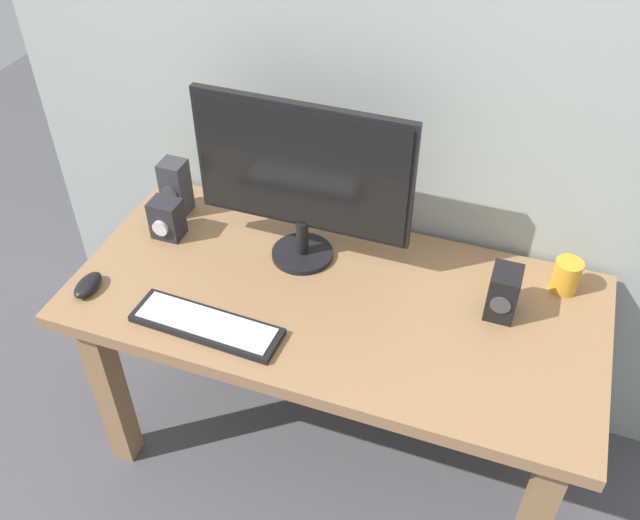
# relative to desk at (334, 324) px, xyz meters

# --- Properties ---
(ground_plane) EXTENTS (6.00, 6.00, 0.00)m
(ground_plane) POSITION_rel_desk_xyz_m (0.00, 0.00, -0.60)
(ground_plane) COLOR #4C4C51
(desk) EXTENTS (1.47, 0.70, 0.71)m
(desk) POSITION_rel_desk_xyz_m (0.00, 0.00, 0.00)
(desk) COLOR #936D47
(desk) RESTS_ON ground_plane
(monitor) EXTENTS (0.62, 0.18, 0.50)m
(monitor) POSITION_rel_desk_xyz_m (-0.15, 0.14, 0.39)
(monitor) COLOR black
(monitor) RESTS_ON desk
(keyboard_primary) EXTENTS (0.41, 0.14, 0.02)m
(keyboard_primary) POSITION_rel_desk_xyz_m (-0.28, -0.23, 0.12)
(keyboard_primary) COLOR black
(keyboard_primary) RESTS_ON desk
(mouse) EXTENTS (0.06, 0.11, 0.04)m
(mouse) POSITION_rel_desk_xyz_m (-0.66, -0.21, 0.13)
(mouse) COLOR black
(mouse) RESTS_ON desk
(speaker_right) EXTENTS (0.08, 0.10, 0.14)m
(speaker_right) POSITION_rel_desk_xyz_m (0.44, 0.09, 0.18)
(speaker_right) COLOR black
(speaker_right) RESTS_ON desk
(speaker_left) EXTENTS (0.08, 0.08, 0.18)m
(speaker_left) POSITION_rel_desk_xyz_m (-0.60, 0.21, 0.20)
(speaker_left) COLOR #333338
(speaker_left) RESTS_ON desk
(audio_controller) EXTENTS (0.09, 0.08, 0.12)m
(audio_controller) POSITION_rel_desk_xyz_m (-0.57, 0.08, 0.17)
(audio_controller) COLOR #232328
(audio_controller) RESTS_ON desk
(coffee_mug) EXTENTS (0.08, 0.08, 0.10)m
(coffee_mug) POSITION_rel_desk_xyz_m (0.59, 0.24, 0.16)
(coffee_mug) COLOR orange
(coffee_mug) RESTS_ON desk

